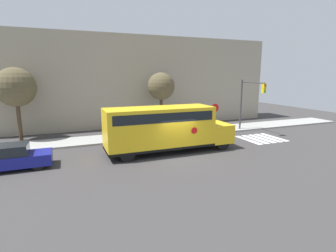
{
  "coord_description": "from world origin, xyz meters",
  "views": [
    {
      "loc": [
        -7.0,
        -15.5,
        5.45
      ],
      "look_at": [
        -0.04,
        1.86,
        1.78
      ],
      "focal_mm": 28.0,
      "sensor_mm": 36.0,
      "label": 1
    }
  ],
  "objects": [
    {
      "name": "stop_sign",
      "position": [
        6.28,
        5.68,
        1.87
      ],
      "size": [
        0.8,
        0.1,
        2.77
      ],
      "color": "#38383A",
      "rests_on": "ground"
    },
    {
      "name": "ground_plane",
      "position": [
        0.0,
        0.0,
        0.0
      ],
      "size": [
        60.0,
        60.0,
        0.0
      ],
      "primitive_type": "plane",
      "color": "#3A3838"
    },
    {
      "name": "traffic_light",
      "position": [
        9.23,
        4.57,
        3.33
      ],
      "size": [
        0.28,
        3.28,
        4.99
      ],
      "color": "#38383A",
      "rests_on": "ground"
    },
    {
      "name": "tree_near_sidewalk",
      "position": [
        -10.53,
        9.09,
        4.44
      ],
      "size": [
        3.2,
        3.2,
        6.07
      ],
      "color": "#423323",
      "rests_on": "ground"
    },
    {
      "name": "building_backdrop",
      "position": [
        0.0,
        13.0,
        4.72
      ],
      "size": [
        32.0,
        4.0,
        9.45
      ],
      "color": "#9E937F",
      "rests_on": "ground"
    },
    {
      "name": "tree_far_sidewalk",
      "position": [
        2.18,
        9.23,
        4.29
      ],
      "size": [
        2.72,
        2.72,
        5.69
      ],
      "color": "#423323",
      "rests_on": "ground"
    },
    {
      "name": "school_bus",
      "position": [
        -0.51,
        1.36,
        1.84
      ],
      "size": [
        9.24,
        2.57,
        3.24
      ],
      "color": "yellow",
      "rests_on": "ground"
    },
    {
      "name": "parked_car",
      "position": [
        -10.19,
        1.42,
        0.73
      ],
      "size": [
        4.48,
        1.72,
        1.48
      ],
      "color": "navy",
      "rests_on": "ground"
    },
    {
      "name": "sidewalk_strip",
      "position": [
        0.0,
        6.5,
        0.07
      ],
      "size": [
        44.0,
        3.0,
        0.15
      ],
      "color": "#9E9E99",
      "rests_on": "ground"
    },
    {
      "name": "crosswalk_stripes",
      "position": [
        8.76,
        2.0,
        0.0
      ],
      "size": [
        3.3,
        3.2,
        0.01
      ],
      "color": "white",
      "rests_on": "ground"
    }
  ]
}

